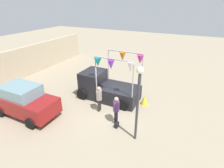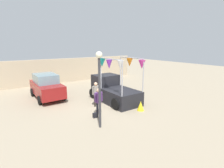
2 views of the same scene
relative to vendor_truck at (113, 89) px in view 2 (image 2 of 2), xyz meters
The scene contains 9 objects.
ground_plane 1.35m from the vendor_truck, 144.93° to the right, with size 60.00×60.00×0.00m, color gray.
vendor_truck is the anchor object (origin of this frame).
parked_car 5.10m from the vendor_truck, 139.48° to the left, with size 1.88×4.00×1.88m.
person_customer 2.95m from the vendor_truck, 140.94° to the right, with size 0.53×0.34×1.63m.
person_vendor 1.72m from the vendor_truck, 165.15° to the right, with size 0.53×0.34×1.66m.
handbag 3.42m from the vendor_truck, 142.06° to the right, with size 0.28×0.16×0.28m, color black.
street_lamp 4.71m from the vendor_truck, 133.02° to the right, with size 0.32×0.32×3.79m.
brick_boundary_wall 8.35m from the vendor_truck, 95.79° to the left, with size 18.00×0.36×2.60m, color tan.
folded_kite_bundle_sunflower 2.79m from the vendor_truck, 84.43° to the right, with size 0.44×0.44×0.60m, color yellow.
Camera 2 is at (-6.33, -9.67, 4.10)m, focal length 28.00 mm.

